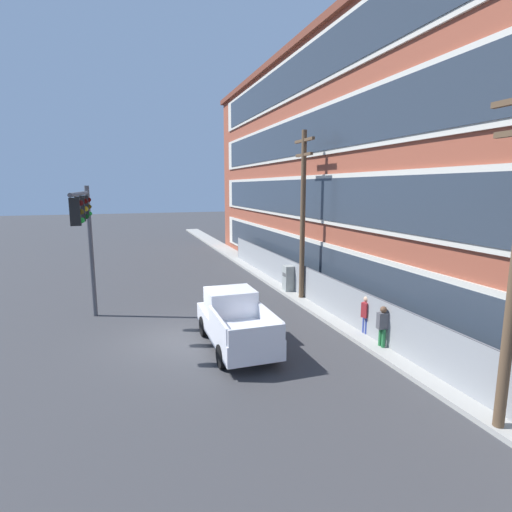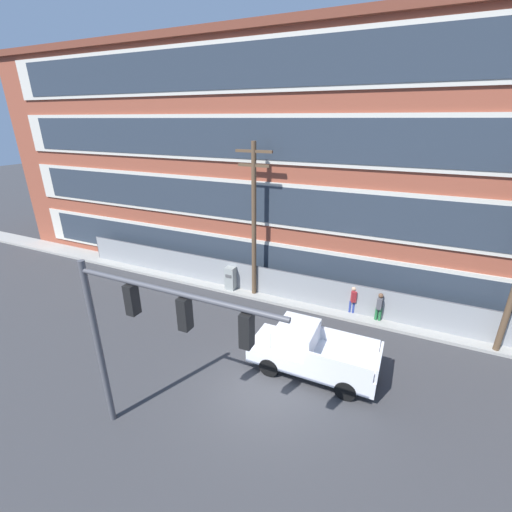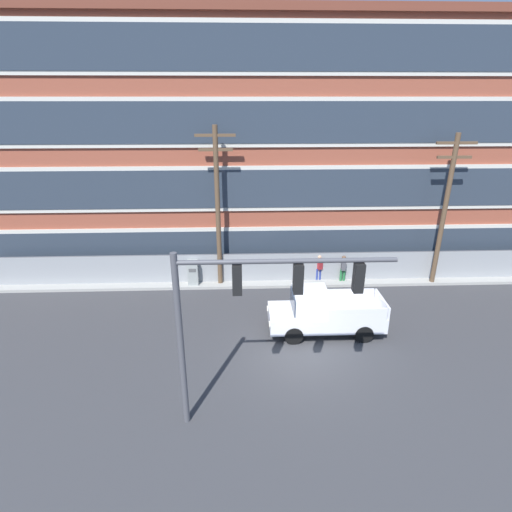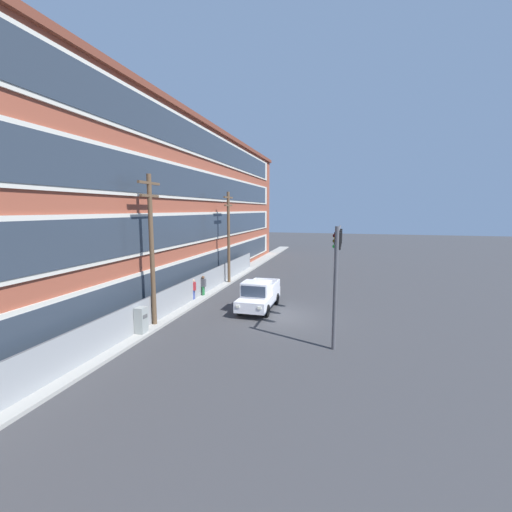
# 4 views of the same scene
# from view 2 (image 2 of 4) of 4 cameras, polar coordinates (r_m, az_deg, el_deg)

# --- Properties ---
(ground_plane) EXTENTS (160.00, 160.00, 0.00)m
(ground_plane) POSITION_cam_2_polar(r_m,az_deg,el_deg) (14.16, 0.35, -21.75)
(ground_plane) COLOR #38383A
(sidewalk_building_side) EXTENTS (80.00, 1.60, 0.16)m
(sidewalk_building_side) POSITION_cam_2_polar(r_m,az_deg,el_deg) (19.66, 9.21, -7.94)
(sidewalk_building_side) COLOR #9E9B93
(sidewalk_building_side) RESTS_ON ground
(brick_mill_building) EXTENTS (55.83, 11.20, 14.17)m
(brick_mill_building) POSITION_cam_2_polar(r_m,az_deg,el_deg) (22.84, 23.61, 13.43)
(brick_mill_building) COLOR brown
(brick_mill_building) RESTS_ON ground
(chain_link_fence) EXTENTS (33.54, 0.06, 1.84)m
(chain_link_fence) POSITION_cam_2_polar(r_m,az_deg,el_deg) (19.08, 10.87, -6.11)
(chain_link_fence) COLOR gray
(chain_link_fence) RESTS_ON ground
(traffic_signal_mast) EXTENTS (6.43, 0.43, 6.01)m
(traffic_signal_mast) POSITION_cam_2_polar(r_m,az_deg,el_deg) (10.23, -18.11, -10.82)
(traffic_signal_mast) COLOR #4C4C51
(traffic_signal_mast) RESTS_ON ground
(pickup_truck_white) EXTENTS (5.18, 2.07, 2.06)m
(pickup_truck_white) POSITION_cam_2_polar(r_m,az_deg,el_deg) (14.61, 8.98, -15.50)
(pickup_truck_white) COLOR silver
(pickup_truck_white) RESTS_ON ground
(utility_pole_near_corner) EXTENTS (2.04, 0.26, 8.74)m
(utility_pole_near_corner) POSITION_cam_2_polar(r_m,az_deg,el_deg) (18.71, -0.35, 6.40)
(utility_pole_near_corner) COLOR brown
(utility_pole_near_corner) RESTS_ON ground
(electrical_cabinet) EXTENTS (0.57, 0.53, 1.58)m
(electrical_cabinet) POSITION_cam_2_polar(r_m,az_deg,el_deg) (20.67, -4.25, -3.90)
(electrical_cabinet) COLOR #939993
(electrical_cabinet) RESTS_ON ground
(pedestrian_near_cabinet) EXTENTS (0.32, 0.42, 1.69)m
(pedestrian_near_cabinet) POSITION_cam_2_polar(r_m,az_deg,el_deg) (18.55, 19.86, -7.84)
(pedestrian_near_cabinet) COLOR #236B38
(pedestrian_near_cabinet) RESTS_ON ground
(pedestrian_by_fence) EXTENTS (0.39, 0.46, 1.69)m
(pedestrian_by_fence) POSITION_cam_2_polar(r_m,az_deg,el_deg) (18.83, 15.84, -6.87)
(pedestrian_by_fence) COLOR navy
(pedestrian_by_fence) RESTS_ON ground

